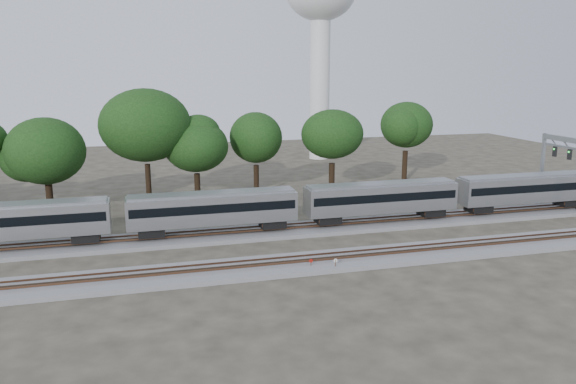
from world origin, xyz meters
name	(u,v)px	position (x,y,z in m)	size (l,w,h in m)	color
ground	(244,255)	(0.00, 0.00, 0.00)	(160.00, 160.00, 0.00)	#383328
track_far	(232,235)	(0.00, 6.00, 0.21)	(160.00, 5.00, 0.73)	slate
track_near	(253,268)	(0.00, -4.00, 0.21)	(160.00, 5.00, 0.73)	slate
train	(302,202)	(7.19, 6.00, 3.08)	(103.85, 2.96, 4.36)	#B1B3B8
switch_stand_red	(311,263)	(4.69, -5.21, 0.62)	(0.31, 0.06, 0.97)	#512D19
switch_stand_white	(335,263)	(6.61, -5.87, 0.69)	(0.34, 0.06, 1.08)	#512D19
switch_lever	(331,270)	(6.25, -5.91, 0.15)	(0.50, 0.30, 0.30)	#512D19
water_tower	(321,12)	(24.13, 51.72, 26.22)	(12.78, 12.78, 35.39)	silver
signal_gantry	(564,157)	(38.63, 6.00, 6.42)	(0.61, 7.24, 8.81)	gray
tree_2	(45,151)	(-18.31, 17.60, 7.68)	(7.82, 7.82, 11.03)	black
tree_3	(145,125)	(-7.64, 20.19, 9.95)	(10.12, 10.12, 14.27)	black
tree_4	(196,146)	(-1.86, 20.26, 7.29)	(7.43, 7.43, 10.47)	black
tree_5	(256,138)	(6.07, 22.99, 7.75)	(7.90, 7.90, 11.13)	black
tree_6	(332,134)	(15.58, 20.50, 8.18)	(8.33, 8.33, 11.74)	black
tree_7	(406,125)	(29.62, 27.63, 8.35)	(8.51, 8.51, 11.99)	black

